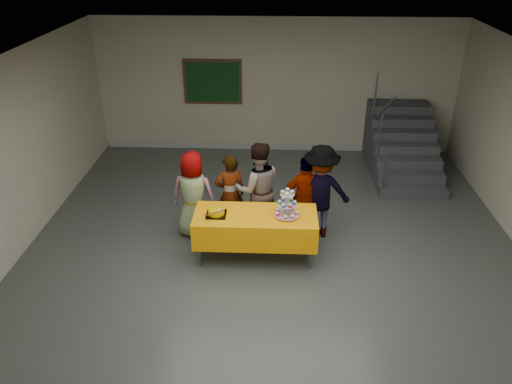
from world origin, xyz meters
TOP-DOWN VIEW (x-y plane):
  - room_shell at (0.00, 0.02)m, footprint 10.00×10.04m
  - bake_table at (-0.27, 0.60)m, footprint 1.88×0.78m
  - cupcake_stand at (0.21, 0.58)m, footprint 0.38×0.38m
  - bear_cake at (-0.86, 0.57)m, footprint 0.32×0.36m
  - schoolchild_a at (-1.32, 1.24)m, footprint 0.77×0.54m
  - schoolchild_b at (-0.72, 1.37)m, footprint 0.58×0.45m
  - schoolchild_c at (-0.26, 1.36)m, footprint 0.91×0.78m
  - schoolchild_d at (0.53, 1.27)m, footprint 0.87×0.45m
  - schoolchild_e at (0.76, 1.31)m, footprint 1.08×0.67m
  - staircase at (2.70, 4.13)m, footprint 1.30×2.40m
  - noticeboard at (-1.41, 4.96)m, footprint 1.30×0.05m

SIDE VIEW (x-z plane):
  - staircase at x=2.70m, z-range -0.53..1.51m
  - bake_table at x=-0.27m, z-range 0.17..0.94m
  - schoolchild_b at x=-0.72m, z-range 0.00..1.41m
  - schoolchild_d at x=0.53m, z-range 0.00..1.43m
  - schoolchild_a at x=-1.32m, z-range 0.00..1.50m
  - schoolchild_e at x=0.76m, z-range 0.00..1.62m
  - schoolchild_c at x=-0.26m, z-range 0.00..1.63m
  - bear_cake at x=-0.86m, z-range 0.77..0.89m
  - cupcake_stand at x=0.21m, z-range 0.72..1.17m
  - noticeboard at x=-1.41m, z-range 1.10..2.10m
  - room_shell at x=0.00m, z-range 0.62..3.64m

